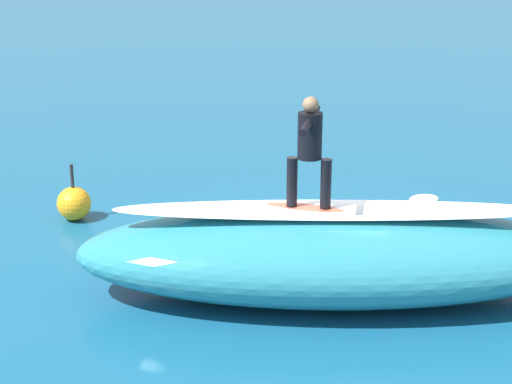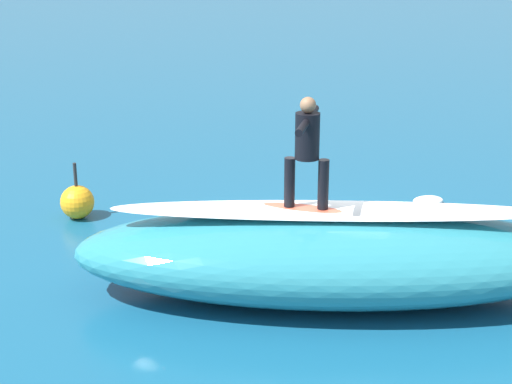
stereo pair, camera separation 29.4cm
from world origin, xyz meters
The scene contains 10 objects.
ground_plane centered at (0.00, 0.00, 0.00)m, with size 120.00×120.00×0.00m, color #145175.
wave_crest centered at (-0.31, 1.66, 0.65)m, with size 7.41×2.44×1.29m, color teal.
wave_foam_lip centered at (-0.31, 1.66, 1.33)m, with size 6.30×0.86×0.08m, color white.
surfboard_riding centered at (0.04, 1.74, 1.33)m, with size 2.10×0.55×0.08m, color #E0563D.
surfer_riding centered at (0.04, 1.74, 2.30)m, with size 0.63×1.50×1.58m.
surfboard_paddling centered at (2.10, -0.82, 0.04)m, with size 2.30×0.48×0.07m, color yellow.
surfer_paddling centered at (2.23, -0.84, 0.21)m, with size 1.82×0.54×0.33m.
buoy_marker centered at (4.69, -0.51, 0.32)m, with size 0.62×0.62×1.06m.
foam_patch_near centered at (-1.59, -2.77, 0.08)m, with size 0.62×0.43×0.16m, color white.
foam_patch_mid centered at (2.66, -0.42, 0.09)m, with size 1.04×0.95×0.17m, color white.
Camera 2 is at (-1.73, 12.21, 5.16)m, focal length 56.07 mm.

